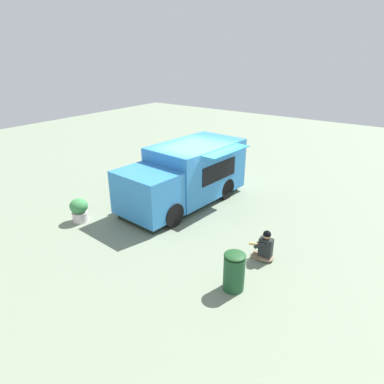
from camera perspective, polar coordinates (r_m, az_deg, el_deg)
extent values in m
plane|color=gray|center=(13.54, 1.12, -1.52)|extent=(40.00, 40.00, 0.00)
cube|color=#3383CD|center=(13.47, 0.75, 4.08)|extent=(3.90, 2.54, 2.03)
cube|color=#3383CD|center=(11.76, -7.59, -0.24)|extent=(1.77, 2.28, 1.56)
cube|color=black|center=(11.19, -10.59, -0.14)|extent=(0.17, 1.79, 0.59)
cube|color=black|center=(12.78, 4.68, 3.52)|extent=(2.05, 0.19, 0.71)
cube|color=#278CC9|center=(12.36, 5.90, 6.97)|extent=(2.28, 0.78, 0.03)
cube|color=black|center=(13.32, -1.47, -1.39)|extent=(5.20, 2.20, 0.23)
cylinder|color=black|center=(12.83, -9.81, -1.22)|extent=(0.87, 0.29, 0.85)
cylinder|color=black|center=(11.47, -3.21, -3.92)|extent=(0.87, 0.29, 0.85)
cylinder|color=black|center=(14.84, -0.64, 2.51)|extent=(0.87, 0.29, 0.85)
cylinder|color=black|center=(13.69, 5.79, 0.59)|extent=(0.87, 0.29, 0.85)
ellipsoid|color=#7F6A50|center=(10.12, 12.25, -10.80)|extent=(0.47, 0.55, 0.14)
cube|color=#7F6A50|center=(10.25, 11.39, -10.28)|extent=(0.13, 0.37, 0.11)
cube|color=#7F6A50|center=(10.09, 10.97, -10.83)|extent=(0.13, 0.37, 0.11)
cube|color=#232527|center=(9.93, 12.42, -9.13)|extent=(0.24, 0.39, 0.56)
sphere|color=#AB7653|center=(9.74, 12.61, -7.20)|extent=(0.23, 0.23, 0.23)
sphere|color=black|center=(9.72, 12.62, -7.06)|extent=(0.23, 0.23, 0.23)
cube|color=#232527|center=(10.02, 11.93, -8.25)|extent=(0.11, 0.35, 0.29)
cube|color=#232527|center=(9.84, 11.45, -8.86)|extent=(0.11, 0.35, 0.29)
cylinder|color=#E2B362|center=(10.02, 10.74, -8.72)|extent=(0.20, 0.39, 0.08)
cube|color=#6FAA4B|center=(10.01, 10.75, -8.64)|extent=(0.15, 0.32, 0.02)
cylinder|color=#49564B|center=(17.28, 0.76, 4.69)|extent=(0.45, 0.45, 0.39)
torus|color=#51544E|center=(17.23, 0.76, 5.26)|extent=(0.48, 0.48, 0.04)
ellipsoid|color=#386B39|center=(17.16, 0.77, 5.93)|extent=(0.52, 0.52, 0.44)
sphere|color=#ECE15F|center=(16.98, 0.35, 5.88)|extent=(0.08, 0.08, 0.08)
sphere|color=#F6E85A|center=(17.14, 1.49, 6.04)|extent=(0.08, 0.08, 0.08)
sphere|color=#DEEB45|center=(17.24, 0.24, 6.34)|extent=(0.06, 0.06, 0.06)
sphere|color=#DEE55B|center=(17.32, 0.58, 6.37)|extent=(0.05, 0.05, 0.05)
cylinder|color=silver|center=(12.55, -18.45, -3.96)|extent=(0.53, 0.53, 0.35)
torus|color=silver|center=(12.48, -18.54, -3.30)|extent=(0.55, 0.55, 0.04)
ellipsoid|color=#408D4D|center=(12.38, -18.68, -2.26)|extent=(0.62, 0.62, 0.53)
sphere|color=white|center=(12.30, -17.83, -1.54)|extent=(0.06, 0.06, 0.06)
sphere|color=white|center=(12.44, -17.91, -1.41)|extent=(0.08, 0.08, 0.08)
sphere|color=white|center=(12.14, -18.26, -2.12)|extent=(0.08, 0.08, 0.08)
sphere|color=white|center=(12.45, -17.61, -1.79)|extent=(0.09, 0.09, 0.09)
sphere|color=white|center=(12.53, -17.93, -1.64)|extent=(0.08, 0.08, 0.08)
cylinder|color=#1E4E2C|center=(8.68, 7.14, -13.49)|extent=(0.54, 0.54, 0.94)
ellipsoid|color=#1C4B22|center=(8.38, 7.31, -10.63)|extent=(0.55, 0.55, 0.12)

